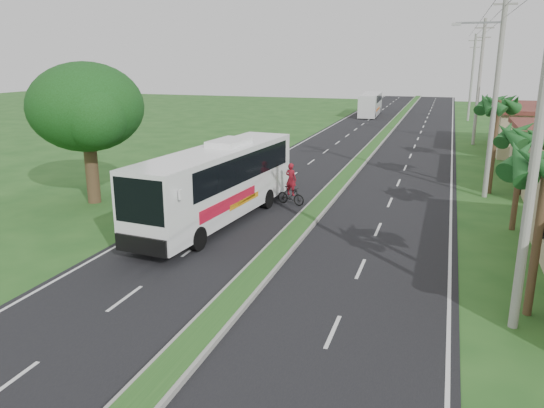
% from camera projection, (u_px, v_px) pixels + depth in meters
% --- Properties ---
extents(ground, '(180.00, 180.00, 0.00)m').
position_uv_depth(ground, '(222.00, 314.00, 16.47)').
color(ground, '#214F1D').
rests_on(ground, ground).
extents(road_asphalt, '(14.00, 160.00, 0.02)m').
position_uv_depth(road_asphalt, '(344.00, 179.00, 34.76)').
color(road_asphalt, black).
rests_on(road_asphalt, ground).
extents(median_strip, '(1.20, 160.00, 0.18)m').
position_uv_depth(median_strip, '(344.00, 178.00, 34.73)').
color(median_strip, gray).
rests_on(median_strip, ground).
extents(lane_edge_left, '(0.12, 160.00, 0.01)m').
position_uv_depth(lane_edge_left, '(249.00, 172.00, 36.79)').
color(lane_edge_left, silver).
rests_on(lane_edge_left, ground).
extents(lane_edge_right, '(0.12, 160.00, 0.01)m').
position_uv_depth(lane_edge_right, '(451.00, 187.00, 32.73)').
color(lane_edge_right, silver).
rests_on(lane_edge_right, ground).
extents(palm_verge_b, '(2.40, 2.40, 5.05)m').
position_uv_depth(palm_verge_b, '(524.00, 136.00, 23.43)').
color(palm_verge_b, '#473321').
rests_on(palm_verge_b, ground).
extents(palm_verge_c, '(2.40, 2.40, 5.85)m').
position_uv_depth(palm_verge_c, '(499.00, 105.00, 29.81)').
color(palm_verge_c, '#473321').
rests_on(palm_verge_c, ground).
extents(palm_verge_d, '(2.40, 2.40, 5.25)m').
position_uv_depth(palm_verge_d, '(496.00, 103.00, 38.05)').
color(palm_verge_d, '#473321').
rests_on(palm_verge_d, ground).
extents(shade_tree, '(6.30, 6.00, 7.54)m').
position_uv_depth(shade_tree, '(85.00, 110.00, 27.96)').
color(shade_tree, '#473321').
rests_on(shade_tree, ground).
extents(utility_pole_a, '(1.60, 0.28, 11.00)m').
position_uv_depth(utility_pole_a, '(538.00, 136.00, 14.20)').
color(utility_pole_a, gray).
rests_on(utility_pole_a, ground).
extents(utility_pole_b, '(3.20, 0.28, 12.00)m').
position_uv_depth(utility_pole_b, '(496.00, 85.00, 28.69)').
color(utility_pole_b, gray).
rests_on(utility_pole_b, ground).
extents(utility_pole_c, '(1.60, 0.28, 11.00)m').
position_uv_depth(utility_pole_c, '(479.00, 81.00, 47.14)').
color(utility_pole_c, gray).
rests_on(utility_pole_c, ground).
extents(utility_pole_d, '(1.60, 0.28, 10.50)m').
position_uv_depth(utility_pole_d, '(472.00, 77.00, 65.50)').
color(utility_pole_d, gray).
rests_on(utility_pole_d, ground).
extents(coach_bus_main, '(3.62, 12.14, 3.87)m').
position_uv_depth(coach_bus_main, '(218.00, 179.00, 25.19)').
color(coach_bus_main, white).
rests_on(coach_bus_main, ground).
extents(coach_bus_far, '(2.65, 10.30, 2.98)m').
position_uv_depth(coach_bus_far, '(371.00, 103.00, 72.30)').
color(coach_bus_far, silver).
rests_on(coach_bus_far, ground).
extents(motorcyclist, '(1.72, 0.89, 2.30)m').
position_uv_depth(motorcyclist, '(291.00, 190.00, 28.48)').
color(motorcyclist, black).
rests_on(motorcyclist, ground).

